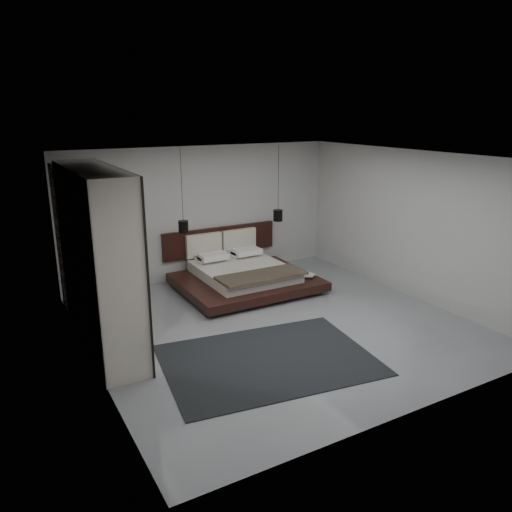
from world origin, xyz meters
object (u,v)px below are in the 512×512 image
bed (243,274)px  pendant_right (278,215)px  lattice_screen (61,240)px  pendant_left (183,226)px  rug (268,360)px  wardrobe (98,260)px

bed → pendant_right: bearing=20.3°
lattice_screen → pendant_left: bearing=-3.4°
rug → pendant_left: bearing=89.0°
bed → pendant_right: (1.08, 0.40, 1.04)m
pendant_right → wardrobe: size_ratio=0.58×
wardrobe → bed: bearing=22.0°
bed → wardrobe: (-3.07, -1.24, 1.08)m
wardrobe → rug: 2.91m
pendant_right → rug: size_ratio=0.54×
lattice_screen → rug: bearing=-58.0°
pendant_left → pendant_right: (2.17, -0.00, 0.00)m
pendant_left → rug: pendant_left is taller
bed → lattice_screen: bearing=170.8°
pendant_right → wardrobe: (-4.16, -1.64, 0.04)m
lattice_screen → wardrobe: 1.80m
pendant_right → wardrobe: bearing=-158.4°
pendant_right → lattice_screen: bearing=178.3°
lattice_screen → wardrobe: bearing=-82.0°
pendant_left → wardrobe: bearing=-140.4°
pendant_right → rug: pendant_right is taller
bed → pendant_left: bearing=159.7°
pendant_right → rug: bearing=-123.6°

